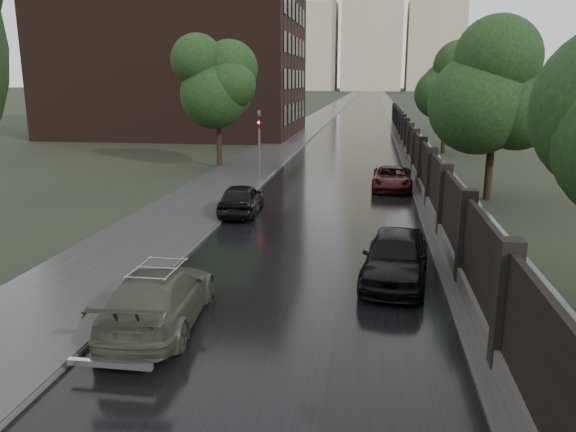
# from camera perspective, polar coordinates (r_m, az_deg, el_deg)

# --- Properties ---
(road) EXTENTS (8.00, 420.00, 0.02)m
(road) POSITION_cam_1_polar(r_m,az_deg,el_deg) (195.82, 8.11, 11.90)
(road) COLOR black
(road) RESTS_ON ground
(sidewalk_left) EXTENTS (4.00, 420.00, 0.16)m
(sidewalk_left) POSITION_cam_1_polar(r_m,az_deg,el_deg) (195.97, 6.31, 11.97)
(sidewalk_left) COLOR #2D2D2D
(sidewalk_left) RESTS_ON ground
(verge_right) EXTENTS (3.00, 420.00, 0.08)m
(verge_right) POSITION_cam_1_polar(r_m,az_deg,el_deg) (195.84, 9.75, 11.85)
(verge_right) COLOR #2D2D2D
(verge_right) RESTS_ON ground
(fence_right) EXTENTS (0.45, 75.72, 2.70)m
(fence_right) POSITION_cam_1_polar(r_m,az_deg,el_deg) (38.12, 12.57, 6.38)
(fence_right) COLOR #383533
(fence_right) RESTS_ON ground
(tree_left_far) EXTENTS (4.25, 4.25, 7.39)m
(tree_left_far) POSITION_cam_1_polar(r_m,az_deg,el_deg) (37.08, -7.18, 12.96)
(tree_left_far) COLOR black
(tree_left_far) RESTS_ON ground
(tree_right_b) EXTENTS (4.08, 4.08, 7.01)m
(tree_right_b) POSITION_cam_1_polar(r_m,az_deg,el_deg) (28.30, 20.33, 11.45)
(tree_right_b) COLOR black
(tree_right_b) RESTS_ON ground
(tree_right_c) EXTENTS (4.08, 4.08, 7.01)m
(tree_right_c) POSITION_cam_1_polar(r_m,az_deg,el_deg) (46.07, 15.84, 12.32)
(tree_right_c) COLOR black
(tree_right_c) RESTS_ON ground
(traffic_light) EXTENTS (0.16, 0.32, 4.00)m
(traffic_light) POSITION_cam_1_polar(r_m,az_deg,el_deg) (31.51, -2.93, 7.76)
(traffic_light) COLOR #59595E
(traffic_light) RESTS_ON ground
(brick_building) EXTENTS (24.00, 18.00, 20.00)m
(brick_building) POSITION_cam_1_polar(r_m,az_deg,el_deg) (61.22, -11.02, 17.52)
(brick_building) COLOR black
(brick_building) RESTS_ON ground
(stalinist_tower) EXTENTS (92.00, 30.00, 159.00)m
(stalinist_tower) POSITION_cam_1_polar(r_m,az_deg,el_deg) (307.48, 8.59, 19.65)
(stalinist_tower) COLOR tan
(stalinist_tower) RESTS_ON ground
(volga_sedan) EXTENTS (2.32, 4.87, 1.37)m
(volga_sedan) POSITION_cam_1_polar(r_m,az_deg,el_deg) (13.58, -13.00, -8.08)
(volga_sedan) COLOR #414436
(volga_sedan) RESTS_ON ground
(hatchback_left) EXTENTS (1.78, 4.01, 1.34)m
(hatchback_left) POSITION_cam_1_polar(r_m,az_deg,el_deg) (24.12, -4.76, 1.74)
(hatchback_left) COLOR black
(hatchback_left) RESTS_ON ground
(car_right_near) EXTENTS (2.23, 4.55, 1.49)m
(car_right_near) POSITION_cam_1_polar(r_m,az_deg,el_deg) (16.28, 10.87, -4.06)
(car_right_near) COLOR black
(car_right_near) RESTS_ON ground
(car_right_far) EXTENTS (2.15, 4.43, 1.21)m
(car_right_far) POSITION_cam_1_polar(r_m,az_deg,el_deg) (30.01, 10.53, 3.79)
(car_right_far) COLOR black
(car_right_far) RESTS_ON ground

